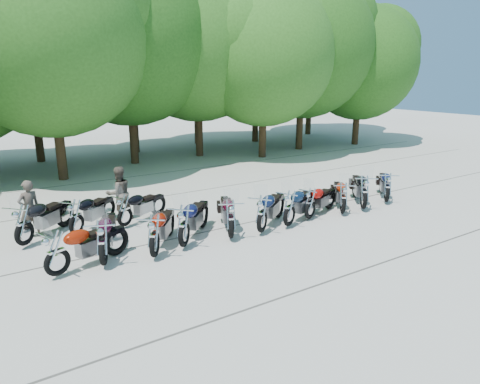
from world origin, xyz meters
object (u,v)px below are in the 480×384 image
motorcycle_4 (231,218)px  motorcycle_0 (56,252)px  motorcycle_6 (289,207)px  motorcycle_12 (76,216)px  motorcycle_7 (310,202)px  motorcycle_9 (364,191)px  motorcycle_8 (343,197)px  motorcycle_2 (154,235)px  rider_0 (29,209)px  motorcycle_5 (262,213)px  rider_1 (119,193)px  motorcycle_10 (387,187)px  motorcycle_13 (124,210)px  motorcycle_1 (102,241)px  motorcycle_3 (184,225)px  motorcycle_11 (23,224)px

motorcycle_4 → motorcycle_0: bearing=23.3°
motorcycle_6 → motorcycle_12: bearing=39.3°
motorcycle_0 → motorcycle_7: size_ratio=1.08×
motorcycle_9 → motorcycle_8: bearing=35.5°
motorcycle_4 → motorcycle_8: motorcycle_4 is taller
motorcycle_2 → motorcycle_9: 7.88m
motorcycle_6 → motorcycle_7: (1.06, 0.21, -0.07)m
rider_0 → motorcycle_7: bearing=139.5°
motorcycle_5 → rider_1: rider_1 is taller
motorcycle_10 → motorcycle_12: (-10.65, 2.78, -0.02)m
motorcycle_0 → motorcycle_10: bearing=-111.7°
motorcycle_12 → motorcycle_13: (1.47, -0.05, -0.04)m
motorcycle_9 → motorcycle_13: bearing=18.5°
motorcycle_12 → motorcycle_1: bearing=140.8°
motorcycle_1 → motorcycle_9: (9.15, -0.31, 0.03)m
motorcycle_5 → motorcycle_4: bearing=48.6°
motorcycle_12 → rider_0: 1.38m
motorcycle_5 → motorcycle_12: size_ratio=1.07×
motorcycle_6 → motorcycle_12: size_ratio=1.06×
motorcycle_9 → motorcycle_10: 1.42m
motorcycle_12 → motorcycle_13: size_ratio=1.06×
motorcycle_1 → motorcycle_3: 2.23m
motorcycle_1 → motorcycle_7: motorcycle_1 is taller
rider_0 → motorcycle_8: bearing=141.4°
motorcycle_8 → motorcycle_11: size_ratio=0.92×
motorcycle_9 → motorcycle_12: 9.68m
motorcycle_10 → motorcycle_8: bearing=46.6°
motorcycle_4 → motorcycle_9: motorcycle_9 is taller
motorcycle_3 → motorcycle_2: bearing=56.6°
motorcycle_0 → motorcycle_13: 3.56m
motorcycle_5 → motorcycle_10: size_ratio=1.04×
motorcycle_7 → motorcycle_8: 1.34m
motorcycle_8 → rider_1: rider_1 is taller
motorcycle_13 → rider_0: 2.74m
motorcycle_0 → motorcycle_12: motorcycle_0 is taller
motorcycle_3 → motorcycle_8: motorcycle_3 is taller
motorcycle_4 → motorcycle_8: size_ratio=1.06×
motorcycle_3 → motorcycle_11: 4.51m
motorcycle_6 → motorcycle_11: 7.80m
motorcycle_8 → motorcycle_5: bearing=38.2°
motorcycle_12 → motorcycle_10: bearing=-145.7°
motorcycle_7 → motorcycle_1: bearing=67.9°
motorcycle_1 → motorcycle_6: bearing=-159.9°
motorcycle_2 → motorcycle_12: 3.13m
motorcycle_0 → motorcycle_1: size_ratio=0.96×
motorcycle_10 → motorcycle_13: size_ratio=1.09×
motorcycle_0 → motorcycle_4: motorcycle_4 is taller
motorcycle_1 → motorcycle_9: 9.16m
motorcycle_2 → motorcycle_11: (-2.79, 2.73, 0.02)m
motorcycle_7 → motorcycle_10: motorcycle_10 is taller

